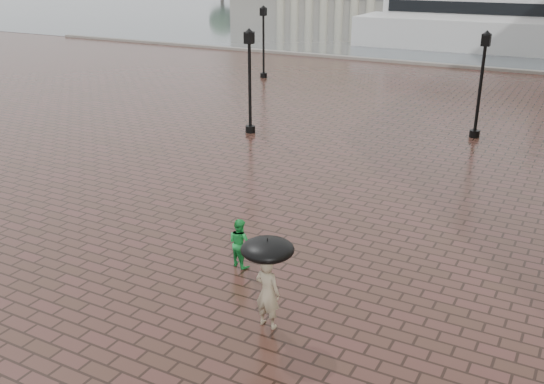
{
  "coord_description": "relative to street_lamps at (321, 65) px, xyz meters",
  "views": [
    {
      "loc": [
        7.36,
        -12.7,
        7.3
      ],
      "look_at": [
        0.11,
        0.72,
        1.4
      ],
      "focal_mm": 40.0,
      "sensor_mm": 36.0,
      "label": 1
    }
  ],
  "objects": [
    {
      "name": "ferry_near",
      "position": [
        5.47,
        27.05,
        0.26
      ],
      "size": [
        26.24,
        6.43,
        8.6
      ],
      "rotation": [
        0.0,
        0.0,
        0.01
      ],
      "color": "silver",
      "rests_on": "ground"
    },
    {
      "name": "adult_pedestrian",
      "position": [
        7.06,
        -18.4,
        -1.53
      ],
      "size": [
        0.62,
        0.44,
        1.6
      ],
      "primitive_type": "imported",
      "rotation": [
        0.0,
        0.0,
        3.05
      ],
      "color": "gray",
      "rests_on": "ground"
    },
    {
      "name": "street_lamps",
      "position": [
        0.0,
        0.0,
        0.0
      ],
      "size": [
        15.44,
        12.44,
        4.4
      ],
      "color": "black",
      "rests_on": "ground"
    },
    {
      "name": "quay_edge",
      "position": [
        5.0,
        16.67,
        -2.33
      ],
      "size": [
        80.0,
        0.6,
        0.3
      ],
      "primitive_type": "cube",
      "color": "slate",
      "rests_on": "ground"
    },
    {
      "name": "child_pedestrian",
      "position": [
        5.13,
        -16.36,
        -1.69
      ],
      "size": [
        0.73,
        0.63,
        1.27
      ],
      "primitive_type": "imported",
      "rotation": [
        0.0,
        0.0,
        2.86
      ],
      "color": "green",
      "rests_on": "ground"
    },
    {
      "name": "umbrella",
      "position": [
        7.06,
        -18.4,
        -0.52
      ],
      "size": [
        1.1,
        1.1,
        1.11
      ],
      "color": "black",
      "rests_on": "ground"
    },
    {
      "name": "ground",
      "position": [
        5.0,
        -15.33,
        -2.33
      ],
      "size": [
        300.0,
        300.0,
        0.0
      ],
      "primitive_type": "plane",
      "color": "#3C241B",
      "rests_on": "ground"
    }
  ]
}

